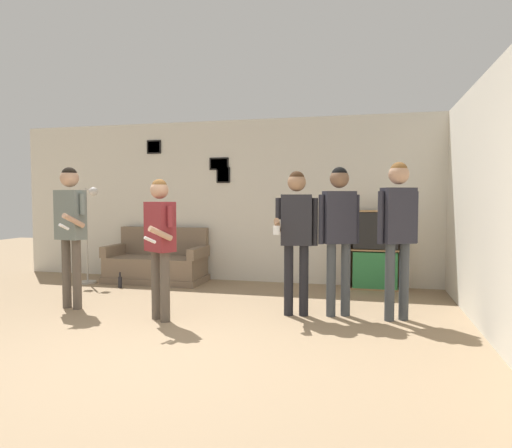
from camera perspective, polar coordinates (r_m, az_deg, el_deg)
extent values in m
plane|color=#937A5B|center=(4.31, -13.94, -15.78)|extent=(20.00, 20.00, 0.00)
cube|color=silver|center=(7.65, -0.69, 2.89)|extent=(8.55, 0.06, 2.70)
cube|color=black|center=(7.75, -4.11, 6.12)|extent=(0.24, 0.02, 0.26)
cube|color=gray|center=(7.74, -4.13, 6.12)|extent=(0.19, 0.01, 0.22)
cube|color=black|center=(7.78, -4.64, 7.51)|extent=(0.33, 0.02, 0.21)
cube|color=beige|center=(7.78, -4.66, 7.52)|extent=(0.29, 0.01, 0.16)
cube|color=black|center=(8.27, -12.64, 9.38)|extent=(0.26, 0.02, 0.23)
cube|color=#B2B2BC|center=(8.26, -12.66, 9.38)|extent=(0.22, 0.01, 0.19)
cube|color=silver|center=(5.62, 26.05, 2.42)|extent=(0.06, 6.17, 2.70)
cube|color=#7A6651|center=(7.85, -12.39, -6.70)|extent=(1.64, 0.80, 0.10)
cube|color=#7A6651|center=(7.82, -12.41, -5.19)|extent=(1.58, 0.74, 0.32)
cube|color=#7A6651|center=(8.07, -11.41, -2.08)|extent=(1.58, 0.14, 0.47)
cube|color=#7A6651|center=(8.15, -17.25, -3.15)|extent=(0.12, 0.74, 0.18)
cube|color=#7A6651|center=(7.48, -7.19, -3.59)|extent=(0.12, 0.74, 0.18)
cube|color=#A87F51|center=(7.23, 11.52, -3.09)|extent=(0.02, 0.30, 1.21)
cube|color=#A87F51|center=(7.25, 17.80, -3.17)|extent=(0.02, 0.30, 1.21)
cube|color=#A87F51|center=(7.37, 14.65, -3.01)|extent=(0.82, 0.01, 1.21)
cube|color=#A87F51|center=(7.32, 14.59, -7.77)|extent=(0.77, 0.30, 0.02)
cube|color=#A87F51|center=(7.19, 14.73, 1.58)|extent=(0.77, 0.30, 0.02)
cube|color=#A87F51|center=(7.23, 14.66, -3.14)|extent=(0.77, 0.30, 0.02)
cube|color=#338447|center=(7.26, 14.63, -5.55)|extent=(0.66, 0.26, 0.55)
cube|color=black|center=(7.19, 14.70, -0.77)|extent=(0.66, 0.26, 0.55)
cylinder|color=#ADA89E|center=(8.06, -20.29, -6.82)|extent=(0.28, 0.28, 0.03)
cylinder|color=#ADA89E|center=(7.97, -20.40, -1.27)|extent=(0.03, 0.03, 1.53)
cylinder|color=#ADA89E|center=(7.91, -20.09, 4.05)|extent=(0.02, 0.16, 0.02)
sphere|color=silver|center=(7.87, -19.66, 3.84)|extent=(0.14, 0.14, 0.14)
cylinder|color=#ADA89E|center=(7.98, -20.91, 3.30)|extent=(0.02, 0.16, 0.02)
sphere|color=silver|center=(8.02, -21.32, 3.08)|extent=(0.14, 0.14, 0.14)
cylinder|color=brown|center=(6.33, -22.60, -5.72)|extent=(0.11, 0.11, 0.88)
cylinder|color=brown|center=(6.20, -21.49, -5.88)|extent=(0.11, 0.11, 0.88)
cube|color=slate|center=(6.19, -22.20, 1.07)|extent=(0.39, 0.27, 0.62)
sphere|color=tan|center=(6.20, -22.29, 5.33)|extent=(0.23, 0.23, 0.23)
sphere|color=black|center=(6.20, -22.30, 5.70)|extent=(0.19, 0.19, 0.19)
cylinder|color=slate|center=(6.03, -20.86, 2.36)|extent=(0.07, 0.07, 0.26)
cylinder|color=tan|center=(5.94, -21.84, 0.41)|extent=(0.13, 0.32, 0.19)
cylinder|color=white|center=(5.85, -22.88, -0.33)|extent=(0.06, 0.15, 0.09)
cylinder|color=slate|center=(6.36, -23.50, 0.89)|extent=(0.07, 0.07, 0.59)
cylinder|color=brown|center=(5.44, -12.36, -7.43)|extent=(0.11, 0.11, 0.79)
cylinder|color=brown|center=(5.30, -11.31, -7.72)|extent=(0.11, 0.11, 0.79)
cube|color=maroon|center=(5.28, -11.93, -0.32)|extent=(0.41, 0.36, 0.56)
sphere|color=tan|center=(5.28, -11.99, 4.21)|extent=(0.21, 0.21, 0.21)
sphere|color=brown|center=(5.28, -11.99, 4.60)|extent=(0.17, 0.17, 0.17)
cylinder|color=maroon|center=(5.10, -10.63, 0.94)|extent=(0.07, 0.07, 0.24)
cylinder|color=tan|center=(5.04, -11.86, -1.16)|extent=(0.21, 0.28, 0.18)
cylinder|color=white|center=(4.97, -13.13, -1.95)|extent=(0.10, 0.14, 0.09)
cylinder|color=maroon|center=(5.47, -13.15, -0.47)|extent=(0.07, 0.07, 0.53)
cylinder|color=black|center=(5.49, 4.10, -7.02)|extent=(0.11, 0.11, 0.84)
cylinder|color=black|center=(5.48, 5.99, -7.04)|extent=(0.11, 0.11, 0.84)
cube|color=#232328|center=(5.40, 5.09, 0.52)|extent=(0.38, 0.24, 0.60)
sphere|color=#997051|center=(5.40, 5.11, 5.23)|extent=(0.22, 0.22, 0.22)
sphere|color=#382314|center=(5.40, 5.11, 5.63)|extent=(0.19, 0.19, 0.19)
cylinder|color=#232328|center=(5.40, 7.37, 0.27)|extent=(0.07, 0.07, 0.56)
cylinder|color=#232328|center=(5.41, 2.81, 1.94)|extent=(0.07, 0.07, 0.25)
cylinder|color=#997051|center=(5.27, 2.70, -0.19)|extent=(0.10, 0.31, 0.19)
cylinder|color=white|center=(5.14, 2.58, -0.78)|extent=(0.08, 0.08, 0.10)
cylinder|color=#3D4247|center=(5.49, 9.36, -6.92)|extent=(0.11, 0.11, 0.87)
cylinder|color=#3D4247|center=(5.55, 11.14, -6.83)|extent=(0.11, 0.11, 0.87)
cube|color=#282833|center=(5.44, 10.34, 0.83)|extent=(0.41, 0.33, 0.61)
sphere|color=brown|center=(5.44, 10.39, 5.62)|extent=(0.22, 0.22, 0.22)
sphere|color=black|center=(5.44, 10.39, 6.03)|extent=(0.19, 0.19, 0.19)
cylinder|color=#282833|center=(5.52, 12.44, 0.61)|extent=(0.07, 0.07, 0.58)
cylinder|color=#282833|center=(5.37, 8.17, 0.58)|extent=(0.07, 0.07, 0.58)
cylinder|color=#3D4247|center=(5.44, 16.38, -7.00)|extent=(0.11, 0.11, 0.89)
cylinder|color=#3D4247|center=(5.53, 18.01, -6.86)|extent=(0.11, 0.11, 0.89)
cube|color=#282833|center=(5.40, 17.34, 1.02)|extent=(0.41, 0.34, 0.63)
sphere|color=tan|center=(5.41, 17.42, 5.96)|extent=(0.23, 0.23, 0.23)
sphere|color=brown|center=(5.41, 17.43, 6.38)|extent=(0.20, 0.20, 0.20)
cylinder|color=#282833|center=(5.52, 19.25, 0.80)|extent=(0.07, 0.07, 0.59)
cylinder|color=#282833|center=(5.30, 15.33, 0.77)|extent=(0.07, 0.07, 0.59)
cylinder|color=black|center=(7.48, -16.63, -6.99)|extent=(0.06, 0.06, 0.17)
cylinder|color=black|center=(7.46, -16.65, -6.06)|extent=(0.03, 0.03, 0.07)
cylinder|color=white|center=(7.19, 15.81, 2.12)|extent=(0.08, 0.08, 0.12)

